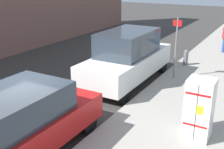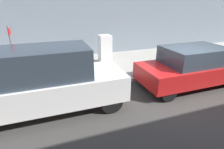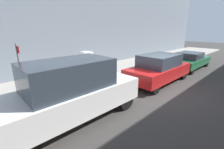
{
  "view_description": "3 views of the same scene",
  "coord_description": "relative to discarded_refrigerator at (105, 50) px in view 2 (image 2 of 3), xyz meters",
  "views": [
    {
      "loc": [
        -5.53,
        4.87,
        4.21
      ],
      "look_at": [
        -1.42,
        -2.34,
        1.3
      ],
      "focal_mm": 45.0,
      "sensor_mm": 36.0,
      "label": 1
    },
    {
      "loc": [
        4.91,
        -4.78,
        3.39
      ],
      "look_at": [
        -1.44,
        -2.52,
        0.64
      ],
      "focal_mm": 28.0,
      "sensor_mm": 36.0,
      "label": 2
    },
    {
      "loc": [
        3.83,
        -7.34,
        3.1
      ],
      "look_at": [
        -1.52,
        -2.24,
        0.92
      ],
      "focal_mm": 24.0,
      "sensor_mm": 36.0,
      "label": 3
    }
  ],
  "objects": [
    {
      "name": "ground_plane",
      "position": [
        4.24,
        1.93,
        -0.98
      ],
      "size": [
        80.0,
        80.0,
        0.0
      ],
      "primitive_type": "plane",
      "color": "#383533"
    },
    {
      "name": "sidewalk_slab",
      "position": [
        0.15,
        1.93,
        -0.9
      ],
      "size": [
        4.78,
        44.0,
        0.16
      ],
      "primitive_type": "cube",
      "color": "#9E998E",
      "rests_on": "ground"
    },
    {
      "name": "discarded_refrigerator",
      "position": [
        0.0,
        0.0,
        0.0
      ],
      "size": [
        0.68,
        0.66,
        1.63
      ],
      "color": "white",
      "rests_on": "sidewalk_slab"
    },
    {
      "name": "manhole_cover",
      "position": [
        1.68,
        3.24,
        -0.81
      ],
      "size": [
        0.7,
        0.7,
        0.02
      ],
      "primitive_type": "cylinder",
      "color": "#47443F",
      "rests_on": "sidewalk_slab"
    },
    {
      "name": "street_sign_post",
      "position": [
        1.98,
        -4.18,
        0.59
      ],
      "size": [
        0.36,
        0.07,
        2.51
      ],
      "color": "slate",
      "rests_on": "sidewalk_slab"
    },
    {
      "name": "parked_van_white",
      "position": [
        3.64,
        -3.15,
        0.11
      ],
      "size": [
        1.9,
        5.16,
        2.17
      ],
      "color": "silver",
      "rests_on": "ground"
    },
    {
      "name": "parked_suv_red",
      "position": [
        3.64,
        2.79,
        -0.1
      ],
      "size": [
        1.97,
        4.67,
        1.72
      ],
      "color": "red",
      "rests_on": "ground"
    }
  ]
}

